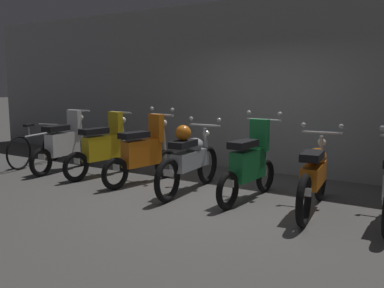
{
  "coord_description": "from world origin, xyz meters",
  "views": [
    {
      "loc": [
        3.02,
        -5.3,
        1.74
      ],
      "look_at": [
        -0.52,
        0.34,
        0.75
      ],
      "focal_mm": 39.48,
      "sensor_mm": 36.0,
      "label": 1
    }
  ],
  "objects_px": {
    "motorbike_slot_2": "(144,153)",
    "motorbike_slot_3": "(189,159)",
    "motorbike_slot_0": "(64,144)",
    "bicycle": "(37,148)",
    "motorbike_slot_5": "(314,176)",
    "motorbike_slot_1": "(103,148)",
    "motorbike_slot_4": "(249,164)"
  },
  "relations": [
    {
      "from": "motorbike_slot_2",
      "to": "motorbike_slot_0",
      "type": "bearing_deg",
      "value": 179.93
    },
    {
      "from": "motorbike_slot_0",
      "to": "motorbike_slot_5",
      "type": "xyz_separation_m",
      "value": [
        4.92,
        -0.06,
        -0.03
      ]
    },
    {
      "from": "motorbike_slot_2",
      "to": "bicycle",
      "type": "bearing_deg",
      "value": 178.77
    },
    {
      "from": "motorbike_slot_5",
      "to": "motorbike_slot_2",
      "type": "bearing_deg",
      "value": 178.84
    },
    {
      "from": "motorbike_slot_0",
      "to": "motorbike_slot_5",
      "type": "bearing_deg",
      "value": -0.72
    },
    {
      "from": "motorbike_slot_2",
      "to": "bicycle",
      "type": "height_order",
      "value": "motorbike_slot_2"
    },
    {
      "from": "motorbike_slot_1",
      "to": "motorbike_slot_3",
      "type": "bearing_deg",
      "value": -3.64
    },
    {
      "from": "motorbike_slot_0",
      "to": "motorbike_slot_4",
      "type": "xyz_separation_m",
      "value": [
        3.94,
        0.02,
        0.0
      ]
    },
    {
      "from": "bicycle",
      "to": "motorbike_slot_5",
      "type": "bearing_deg",
      "value": -1.19
    },
    {
      "from": "motorbike_slot_2",
      "to": "motorbike_slot_3",
      "type": "relative_size",
      "value": 0.86
    },
    {
      "from": "motorbike_slot_0",
      "to": "motorbike_slot_2",
      "type": "relative_size",
      "value": 1.01
    },
    {
      "from": "motorbike_slot_0",
      "to": "bicycle",
      "type": "distance_m",
      "value": 0.93
    },
    {
      "from": "motorbike_slot_1",
      "to": "motorbike_slot_4",
      "type": "bearing_deg",
      "value": -0.56
    },
    {
      "from": "motorbike_slot_2",
      "to": "motorbike_slot_5",
      "type": "xyz_separation_m",
      "value": [
        2.94,
        -0.06,
        -0.04
      ]
    },
    {
      "from": "motorbike_slot_1",
      "to": "motorbike_slot_2",
      "type": "height_order",
      "value": "motorbike_slot_2"
    },
    {
      "from": "motorbike_slot_2",
      "to": "motorbike_slot_4",
      "type": "relative_size",
      "value": 0.99
    },
    {
      "from": "motorbike_slot_2",
      "to": "motorbike_slot_3",
      "type": "bearing_deg",
      "value": -4.22
    },
    {
      "from": "motorbike_slot_3",
      "to": "motorbike_slot_0",
      "type": "bearing_deg",
      "value": 178.56
    },
    {
      "from": "bicycle",
      "to": "motorbike_slot_2",
      "type": "bearing_deg",
      "value": -1.23
    },
    {
      "from": "motorbike_slot_4",
      "to": "motorbike_slot_0",
      "type": "bearing_deg",
      "value": -179.69
    },
    {
      "from": "motorbike_slot_2",
      "to": "motorbike_slot_3",
      "type": "height_order",
      "value": "motorbike_slot_2"
    },
    {
      "from": "motorbike_slot_1",
      "to": "motorbike_slot_5",
      "type": "height_order",
      "value": "motorbike_slot_1"
    },
    {
      "from": "motorbike_slot_0",
      "to": "motorbike_slot_5",
      "type": "height_order",
      "value": "motorbike_slot_0"
    },
    {
      "from": "motorbike_slot_3",
      "to": "motorbike_slot_4",
      "type": "distance_m",
      "value": 0.99
    },
    {
      "from": "motorbike_slot_4",
      "to": "motorbike_slot_2",
      "type": "bearing_deg",
      "value": -179.31
    },
    {
      "from": "motorbike_slot_0",
      "to": "bicycle",
      "type": "bearing_deg",
      "value": 176.26
    },
    {
      "from": "motorbike_slot_3",
      "to": "bicycle",
      "type": "height_order",
      "value": "motorbike_slot_3"
    },
    {
      "from": "motorbike_slot_2",
      "to": "motorbike_slot_5",
      "type": "bearing_deg",
      "value": -1.16
    },
    {
      "from": "motorbike_slot_0",
      "to": "motorbike_slot_2",
      "type": "bearing_deg",
      "value": -0.07
    },
    {
      "from": "motorbike_slot_2",
      "to": "motorbike_slot_5",
      "type": "distance_m",
      "value": 2.94
    },
    {
      "from": "motorbike_slot_3",
      "to": "bicycle",
      "type": "relative_size",
      "value": 1.15
    },
    {
      "from": "motorbike_slot_1",
      "to": "motorbike_slot_5",
      "type": "distance_m",
      "value": 3.93
    }
  ]
}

